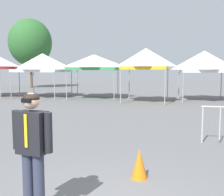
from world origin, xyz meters
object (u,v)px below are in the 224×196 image
at_px(canopy_tent_left_of_center, 146,59).
at_px(person_foreground, 32,145).
at_px(traffic_cone_lot_center, 139,164).
at_px(canopy_tent_far_right, 43,63).
at_px(canopy_tent_behind_center, 204,62).
at_px(tree_behind_tents_left, 30,43).
at_px(canopy_tent_far_left, 94,62).

xyz_separation_m(canopy_tent_left_of_center, person_foreground, (-0.77, -14.17, -1.73)).
bearing_deg(traffic_cone_lot_center, canopy_tent_far_right, 120.49).
xyz_separation_m(canopy_tent_far_right, canopy_tent_behind_center, (11.71, -0.34, 0.02)).
relative_size(canopy_tent_left_of_center, tree_behind_tents_left, 0.44).
bearing_deg(canopy_tent_far_right, canopy_tent_left_of_center, -13.49).
distance_m(canopy_tent_far_left, traffic_cone_lot_center, 15.15).
xyz_separation_m(canopy_tent_far_left, person_foreground, (3.07, -15.92, -1.58)).
relative_size(tree_behind_tents_left, traffic_cone_lot_center, 13.43).
distance_m(person_foreground, traffic_cone_lot_center, 2.26).
xyz_separation_m(canopy_tent_far_right, canopy_tent_far_left, (4.05, -0.14, 0.01)).
height_order(canopy_tent_far_right, canopy_tent_behind_center, canopy_tent_behind_center).
distance_m(canopy_tent_behind_center, person_foreground, 16.45).
relative_size(person_foreground, tree_behind_tents_left, 0.23).
bearing_deg(canopy_tent_far_left, tree_behind_tents_left, 135.23).
bearing_deg(canopy_tent_left_of_center, tree_behind_tents_left, 139.93).
height_order(canopy_tent_left_of_center, traffic_cone_lot_center, canopy_tent_left_of_center).
relative_size(canopy_tent_behind_center, tree_behind_tents_left, 0.43).
height_order(canopy_tent_far_right, tree_behind_tents_left, tree_behind_tents_left).
bearing_deg(canopy_tent_far_right, tree_behind_tents_left, 121.04).
bearing_deg(person_foreground, tree_behind_tents_left, 116.69).
relative_size(canopy_tent_far_left, tree_behind_tents_left, 0.47).
xyz_separation_m(canopy_tent_far_right, tree_behind_tents_left, (-5.78, 9.61, 2.51)).
relative_size(canopy_tent_far_right, canopy_tent_left_of_center, 1.05).
bearing_deg(person_foreground, canopy_tent_left_of_center, 86.87).
relative_size(canopy_tent_behind_center, traffic_cone_lot_center, 5.78).
bearing_deg(person_foreground, traffic_cone_lot_center, 49.47).
bearing_deg(tree_behind_tents_left, person_foreground, -63.31).
relative_size(canopy_tent_behind_center, person_foreground, 1.88).
bearing_deg(traffic_cone_lot_center, canopy_tent_left_of_center, 92.78).
relative_size(canopy_tent_far_left, canopy_tent_behind_center, 1.10).
bearing_deg(canopy_tent_far_left, traffic_cone_lot_center, -72.69).
height_order(tree_behind_tents_left, traffic_cone_lot_center, tree_behind_tents_left).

